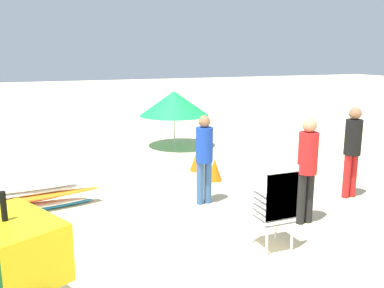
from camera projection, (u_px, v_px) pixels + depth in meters
The scene contains 9 objects.
ground at pixel (203, 284), 5.10m from camera, with size 80.00×80.00×0.00m, color beige.
stacked_plastic_chairs at pixel (277, 201), 5.83m from camera, with size 0.48×0.48×1.29m.
surfboard_pile at pixel (26, 200), 7.35m from camera, with size 2.53×0.73×0.48m.
lifeguard_near_left at pixel (204, 154), 7.64m from camera, with size 0.32×0.32×1.69m.
lifeguard_near_center at pixel (307, 163), 6.73m from camera, with size 0.32×0.32×1.79m.
lifeguard_near_right at pixel (352, 146), 7.97m from camera, with size 0.32×0.32×1.79m.
beach_umbrella_left at pixel (174, 103), 12.31m from camera, with size 2.09×2.09×1.70m.
traffic_cone_near at pixel (197, 161), 9.98m from camera, with size 0.34×0.34×0.49m, color orange.
traffic_cone_far at pixel (215, 170), 9.21m from camera, with size 0.35×0.35×0.50m, color orange.
Camera 1 is at (-1.83, -4.22, 2.80)m, focal length 38.53 mm.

